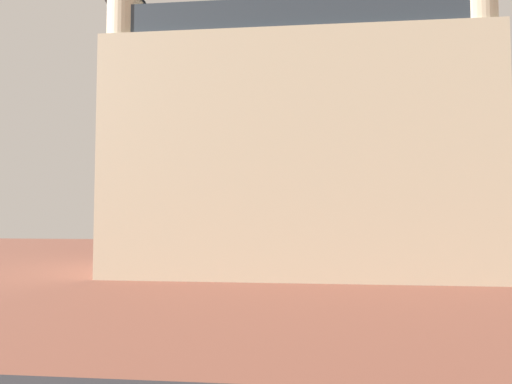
% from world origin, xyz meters
% --- Properties ---
extents(landmark_building, '(29.89, 10.77, 32.91)m').
position_xyz_m(landmark_building, '(1.28, 33.74, 10.81)').
color(landmark_building, beige).
rests_on(landmark_building, ground_plane).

